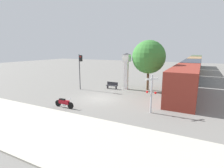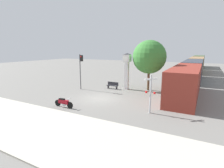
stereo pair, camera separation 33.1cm
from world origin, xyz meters
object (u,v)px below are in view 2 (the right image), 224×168
Objects in this scene: motorcycle at (64,103)px; traffic_light at (81,66)px; clock_tower at (127,66)px; railroad_crossing_signal at (150,92)px; bench at (113,85)px; freight_train at (195,67)px; street_tree at (149,57)px.

traffic_light reaches higher than motorcycle.
clock_tower reaches higher than railroad_crossing_signal.
clock_tower is 3.01× the size of bench.
freight_train is at bearing 70.15° from motorcycle.
traffic_light is at bearing 157.39° from railroad_crossing_signal.
railroad_crossing_signal is (7.49, 2.30, 1.35)m from motorcycle.
freight_train is (9.50, 27.22, 1.26)m from motorcycle.
bench is (-4.49, -1.51, -3.83)m from street_tree.
railroad_crossing_signal is (5.29, -7.29, -1.38)m from clock_tower.
clock_tower is 1.04× the size of traffic_light.
clock_tower is 6.05m from traffic_light.
traffic_light reaches higher than bench.
clock_tower is 3.07m from street_tree.
railroad_crossing_signal is 0.51× the size of street_tree.
railroad_crossing_signal is 2.04× the size of bench.
railroad_crossing_signal is 8.94m from street_tree.
street_tree is (-2.59, 8.18, 2.52)m from railroad_crossing_signal.
street_tree reaches higher than clock_tower.
freight_train is at bearing 63.53° from bench.
street_tree reaches higher than traffic_light.
freight_train is at bearing 67.52° from clock_tower.
traffic_light reaches higher than freight_train.
clock_tower is at bearing 18.95° from bench.
bench is (0.40, 8.97, 0.05)m from motorcycle.
motorcycle reaches higher than bench.
freight_train is at bearing 74.65° from street_tree.
motorcycle is 10.21m from clock_tower.
street_tree reaches higher than freight_train.
freight_train is 17.56m from street_tree.
clock_tower is 1.48× the size of railroad_crossing_signal.
clock_tower is at bearing 28.33° from traffic_light.
motorcycle is 0.32× the size of street_tree.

